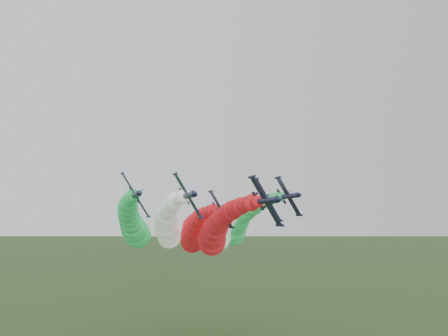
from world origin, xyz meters
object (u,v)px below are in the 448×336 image
(jet_outer_right, at_px, (239,224))
(jet_trail, at_px, (193,232))
(jet_inner_left, at_px, (168,225))
(jet_outer_left, at_px, (134,226))
(jet_inner_right, at_px, (221,228))
(jet_lead, at_px, (216,232))

(jet_outer_right, bearing_deg, jet_trail, 145.97)
(jet_inner_left, relative_size, jet_outer_left, 1.00)
(jet_inner_left, xyz_separation_m, jet_outer_right, (27.54, 8.71, 0.18))
(jet_trail, bearing_deg, jet_inner_right, -71.79)
(jet_outer_left, xyz_separation_m, jet_outer_right, (37.53, 2.10, 0.40))
(jet_lead, bearing_deg, jet_outer_left, 140.56)
(jet_outer_right, relative_size, jet_trail, 1.00)
(jet_lead, xyz_separation_m, jet_outer_right, (15.20, 20.47, 2.11))
(jet_lead, xyz_separation_m, jet_trail, (0.89, 30.13, -1.07))
(jet_inner_left, bearing_deg, jet_inner_right, 5.72)
(jet_inner_left, distance_m, jet_trail, 22.84)
(jet_inner_left, bearing_deg, jet_outer_right, 17.56)
(jet_inner_right, xyz_separation_m, jet_trail, (-5.43, 16.51, -1.80))
(jet_inner_right, xyz_separation_m, jet_outer_right, (8.88, 6.84, 1.37))
(jet_inner_right, distance_m, jet_outer_right, 11.29)
(jet_inner_right, height_order, jet_trail, jet_inner_right)
(jet_lead, distance_m, jet_outer_left, 28.96)
(jet_lead, bearing_deg, jet_inner_left, 136.40)
(jet_outer_right, height_order, jet_trail, jet_outer_right)
(jet_outer_right, bearing_deg, jet_outer_left, -176.80)
(jet_lead, height_order, jet_trail, jet_lead)
(jet_inner_left, height_order, jet_outer_left, jet_outer_left)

